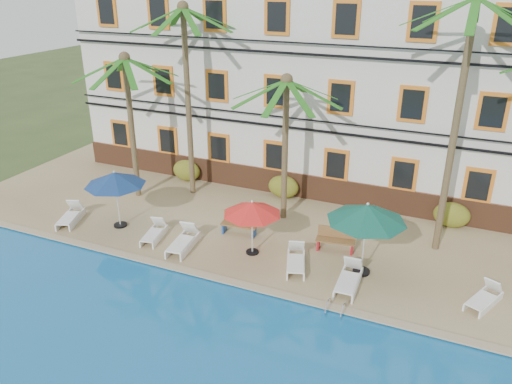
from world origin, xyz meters
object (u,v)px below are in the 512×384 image
at_px(umbrella_red, 252,208).
at_px(pool_ladder, 335,311).
at_px(palm_c, 286,126).
at_px(palm_a, 129,105).
at_px(umbrella_blue, 115,179).
at_px(lounger_b, 154,233).
at_px(lounger_e, 349,279).
at_px(lounger_c, 183,241).
at_px(umbrella_green, 367,213).
at_px(lounger_a, 71,216).
at_px(bench_right, 336,239).
at_px(palm_d, 460,97).
at_px(palm_b, 187,77).
at_px(bench_left, 240,223).
at_px(lounger_f, 484,298).
at_px(lounger_d, 296,260).

relative_size(umbrella_red, pool_ladder, 3.00).
xyz_separation_m(palm_c, umbrella_red, (-0.01, -3.37, -2.28)).
relative_size(palm_a, pool_ladder, 9.15).
distance_m(palm_a, umbrella_blue, 3.97).
height_order(lounger_b, lounger_e, lounger_e).
bearing_deg(lounger_c, umbrella_red, 15.33).
bearing_deg(umbrella_green, lounger_e, -101.82).
bearing_deg(umbrella_red, umbrella_green, 4.18).
relative_size(palm_a, lounger_a, 3.55).
xyz_separation_m(lounger_e, bench_right, (-1.09, 2.24, 0.18)).
bearing_deg(palm_d, pool_ladder, -115.02).
xyz_separation_m(palm_b, lounger_b, (0.92, -4.68, -5.40)).
distance_m(lounger_b, lounger_c, 1.50).
height_order(palm_c, bench_left, palm_c).
relative_size(palm_c, umbrella_blue, 2.49).
bearing_deg(lounger_f, umbrella_blue, -179.11).
distance_m(umbrella_blue, lounger_e, 10.22).
height_order(lounger_f, bench_right, bench_right).
bearing_deg(palm_d, umbrella_red, -153.60).
bearing_deg(lounger_b, palm_a, 133.78).
bearing_deg(bench_right, umbrella_green, -43.18).
height_order(palm_b, pool_ladder, palm_b).
bearing_deg(palm_a, lounger_c, -36.92).
bearing_deg(lounger_b, bench_right, 16.43).
xyz_separation_m(lounger_c, pool_ladder, (6.54, -1.52, -0.30)).
bearing_deg(lounger_a, lounger_f, 2.61).
bearing_deg(palm_d, lounger_c, -156.63).
bearing_deg(lounger_e, umbrella_blue, 177.04).
height_order(palm_a, palm_d, palm_d).
distance_m(umbrella_red, lounger_e, 4.33).
bearing_deg(pool_ladder, palm_d, 64.98).
xyz_separation_m(palm_d, lounger_a, (-14.73, -3.93, -5.72)).
bearing_deg(lounger_d, palm_d, 37.17).
bearing_deg(umbrella_green, umbrella_blue, -177.18).
bearing_deg(umbrella_red, bench_left, 132.19).
relative_size(lounger_d, bench_left, 1.25).
relative_size(palm_c, bench_left, 4.11).
distance_m(palm_d, lounger_b, 12.60).
bearing_deg(lounger_e, palm_b, 151.58).
relative_size(umbrella_green, lounger_f, 1.61).
bearing_deg(lounger_e, palm_c, 133.96).
height_order(palm_a, palm_c, palm_a).
relative_size(palm_b, lounger_b, 5.09).
bearing_deg(lounger_c, lounger_e, 0.02).
xyz_separation_m(lounger_f, bench_right, (-5.37, 1.50, 0.22)).
bearing_deg(lounger_d, palm_a, 161.55).
xyz_separation_m(umbrella_green, lounger_b, (-8.28, -0.84, -2.13)).
xyz_separation_m(umbrella_red, lounger_e, (3.95, -0.72, -1.61)).
bearing_deg(bench_left, palm_a, 165.89).
bearing_deg(lounger_a, bench_left, 15.35).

